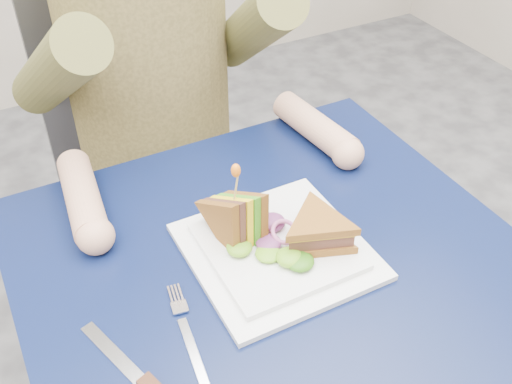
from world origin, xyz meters
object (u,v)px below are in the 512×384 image
sandwich_flat (318,231)px  plate (277,249)px  sandwich_upright (237,219)px  fork (188,336)px  diner (145,19)px  chair (148,148)px  table (283,307)px

sandwich_flat → plate: bearing=155.6°
plate → sandwich_upright: bearing=134.8°
fork → sandwich_upright: bearing=42.9°
diner → sandwich_flat: diner is taller
chair → fork: 0.75m
sandwich_upright → fork: sandwich_upright is taller
plate → sandwich_flat: size_ratio=1.59×
diner → sandwich_flat: 0.56m
plate → chair: bearing=90.7°
sandwich_upright → table: bearing=-66.5°
plate → sandwich_upright: 0.08m
sandwich_upright → fork: (-0.14, -0.13, -0.05)m
chair → sandwich_upright: 0.63m
table → diner: diner is taller
sandwich_flat → fork: 0.25m
sandwich_flat → diner: bearing=96.7°
sandwich_upright → plate: bearing=-45.2°
sandwich_flat → chair: bearing=95.5°
plate → diner: bearing=90.9°
sandwich_flat → fork: sandwich_flat is taller
diner → sandwich_flat: size_ratio=4.54×
fork → chair: bearing=76.3°
chair → sandwich_upright: size_ratio=6.82×
sandwich_upright → fork: 0.19m
table → chair: 0.67m
table → sandwich_flat: size_ratio=4.57×
diner → fork: diner is taller
table → sandwich_upright: 0.16m
table → diner: (-0.00, 0.55, 0.26)m
table → fork: bearing=-166.2°
sandwich_flat → fork: (-0.24, -0.06, -0.04)m
sandwich_upright → fork: bearing=-137.1°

